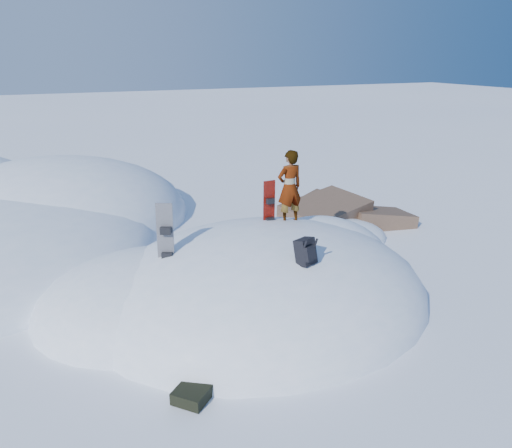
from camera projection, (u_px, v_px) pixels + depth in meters
name	position (u px, v px, depth m)	size (l,w,h in m)	color
ground	(262.00, 300.00, 10.24)	(120.00, 120.00, 0.00)	white
snow_mound	(250.00, 297.00, 10.38)	(8.00, 6.00, 3.00)	white
rock_outcrop	(335.00, 230.00, 14.27)	(4.68, 4.41, 1.68)	brown
snowboard_red	(269.00, 212.00, 10.68)	(0.27, 0.14, 1.43)	#B91609
snowboard_dark	(166.00, 246.00, 9.19)	(0.33, 0.28, 1.65)	black
backpack	(306.00, 252.00, 8.67)	(0.42, 0.47, 0.55)	black
gear_pile	(198.00, 387.00, 7.40)	(0.93, 0.81, 0.24)	black
person	(290.00, 187.00, 10.55)	(0.58, 0.38, 1.60)	slate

